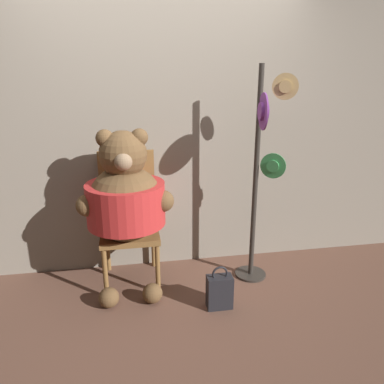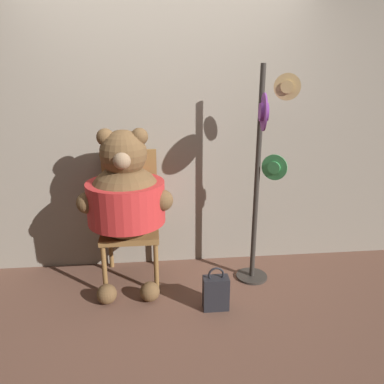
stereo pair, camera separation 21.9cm
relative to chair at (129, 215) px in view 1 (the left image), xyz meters
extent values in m
plane|color=brown|center=(0.31, -0.49, -0.59)|extent=(14.00, 14.00, 0.00)
cube|color=gray|center=(0.31, 0.25, 0.70)|extent=(8.00, 0.10, 2.59)
cylinder|color=olive|center=(-0.21, -0.34, -0.37)|extent=(0.04, 0.04, 0.45)
cylinder|color=olive|center=(0.21, -0.34, -0.37)|extent=(0.04, 0.04, 0.45)
cylinder|color=olive|center=(-0.21, 0.13, -0.37)|extent=(0.04, 0.04, 0.45)
cylinder|color=olive|center=(0.21, 0.13, -0.37)|extent=(0.04, 0.04, 0.45)
cube|color=olive|center=(0.00, -0.10, -0.12)|extent=(0.49, 0.53, 0.05)
cube|color=olive|center=(0.00, 0.14, 0.23)|extent=(0.49, 0.04, 0.64)
sphere|color=brown|center=(-0.02, -0.18, 0.18)|extent=(0.63, 0.63, 0.63)
cylinder|color=red|center=(-0.02, -0.18, 0.18)|extent=(0.64, 0.64, 0.35)
sphere|color=brown|center=(-0.02, -0.18, 0.58)|extent=(0.38, 0.38, 0.38)
sphere|color=brown|center=(-0.15, -0.18, 0.72)|extent=(0.14, 0.14, 0.14)
sphere|color=brown|center=(0.11, -0.18, 0.72)|extent=(0.14, 0.14, 0.14)
sphere|color=#997A5B|center=(-0.02, -0.34, 0.57)|extent=(0.14, 0.14, 0.14)
sphere|color=brown|center=(-0.32, -0.26, 0.21)|extent=(0.18, 0.18, 0.18)
sphere|color=brown|center=(0.28, -0.26, 0.21)|extent=(0.18, 0.18, 0.18)
sphere|color=brown|center=(-0.19, -0.46, -0.51)|extent=(0.16, 0.16, 0.16)
sphere|color=brown|center=(0.16, -0.46, -0.51)|extent=(0.16, 0.16, 0.16)
cylinder|color=#332D28|center=(1.08, -0.20, -0.58)|extent=(0.28, 0.28, 0.02)
cylinder|color=#332D28|center=(1.08, -0.20, 0.34)|extent=(0.04, 0.04, 1.85)
cylinder|color=#3D9351|center=(1.19, -0.27, 0.46)|extent=(0.18, 0.13, 0.21)
cylinder|color=#3D9351|center=(1.19, -0.27, 0.46)|extent=(0.11, 0.10, 0.10)
cylinder|color=#7A388E|center=(1.06, -0.33, 0.91)|extent=(0.05, 0.29, 0.29)
cylinder|color=#7A388E|center=(1.06, -0.33, 0.91)|extent=(0.08, 0.14, 0.14)
cylinder|color=tan|center=(1.25, -0.26, 1.09)|extent=(0.20, 0.08, 0.20)
cylinder|color=tan|center=(1.25, -0.26, 1.09)|extent=(0.11, 0.07, 0.10)
cube|color=#232328|center=(0.67, -0.62, -0.45)|extent=(0.20, 0.12, 0.27)
torus|color=#232328|center=(0.67, -0.62, -0.29)|extent=(0.13, 0.02, 0.13)
camera|label=1|loc=(0.01, -3.10, 1.21)|focal=35.00mm
camera|label=2|loc=(0.23, -3.13, 1.21)|focal=35.00mm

